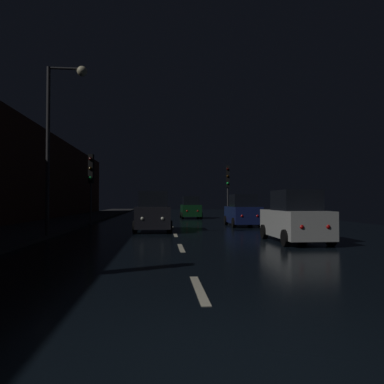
# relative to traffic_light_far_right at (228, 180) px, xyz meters

# --- Properties ---
(ground) EXTENTS (27.54, 84.00, 0.02)m
(ground) POSITION_rel_traffic_light_far_right_xyz_m (-5.26, -4.74, -3.44)
(ground) COLOR black
(sidewalk_left) EXTENTS (4.40, 84.00, 0.15)m
(sidewalk_left) POSITION_rel_traffic_light_far_right_xyz_m (-12.83, -4.74, -3.36)
(sidewalk_left) COLOR #28282B
(sidewalk_left) RESTS_ON ground
(building_facade_left) EXTENTS (0.80, 63.00, 7.29)m
(building_facade_left) POSITION_rel_traffic_light_far_right_xyz_m (-15.43, -8.24, 0.21)
(building_facade_left) COLOR #472319
(building_facade_left) RESTS_ON ground
(lane_centerline) EXTENTS (0.16, 27.73, 0.01)m
(lane_centerline) POSITION_rel_traffic_light_far_right_xyz_m (-5.26, -14.69, -3.43)
(lane_centerline) COLOR beige
(lane_centerline) RESTS_ON ground
(traffic_light_far_right) EXTENTS (0.36, 0.48, 4.74)m
(traffic_light_far_right) POSITION_rel_traffic_light_far_right_xyz_m (0.00, 0.00, 0.00)
(traffic_light_far_right) COLOR #38383A
(traffic_light_far_right) RESTS_ON ground
(traffic_light_far_left) EXTENTS (0.35, 0.48, 4.66)m
(traffic_light_far_left) POSITION_rel_traffic_light_far_right_xyz_m (-10.54, -7.85, -0.06)
(traffic_light_far_left) COLOR #38383A
(traffic_light_far_left) RESTS_ON ground
(streetlamp_overhead) EXTENTS (1.70, 0.44, 7.39)m
(streetlamp_overhead) POSITION_rel_traffic_light_far_right_xyz_m (-10.28, -16.62, 1.44)
(streetlamp_overhead) COLOR #2D2D30
(streetlamp_overhead) RESTS_ON ground
(car_approaching_headlights) EXTENTS (1.92, 4.16, 2.10)m
(car_approaching_headlights) POSITION_rel_traffic_light_far_right_xyz_m (-6.34, -12.98, -2.48)
(car_approaching_headlights) COLOR black
(car_approaching_headlights) RESTS_ON ground
(car_distant_taillights) EXTENTS (1.85, 4.00, 2.02)m
(car_distant_taillights) POSITION_rel_traffic_light_far_right_xyz_m (-3.21, 1.38, -2.51)
(car_distant_taillights) COLOR #0F3819
(car_distant_taillights) RESTS_ON ground
(car_parked_right_far) EXTENTS (1.83, 3.97, 2.00)m
(car_parked_right_far) POSITION_rel_traffic_light_far_right_xyz_m (-0.80, -9.63, -2.52)
(car_parked_right_far) COLOR #141E51
(car_parked_right_far) RESTS_ON ground
(car_parked_right_near) EXTENTS (1.83, 3.96, 2.00)m
(car_parked_right_near) POSITION_rel_traffic_light_far_right_xyz_m (-0.80, -18.86, -2.52)
(car_parked_right_near) COLOR silver
(car_parked_right_near) RESTS_ON ground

